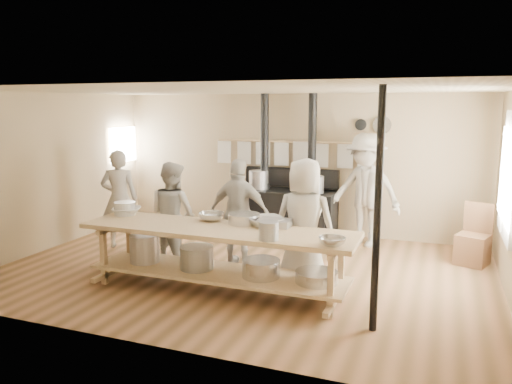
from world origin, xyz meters
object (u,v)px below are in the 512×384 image
chair (473,247)px  cook_far_left (119,199)px  cook_center (304,223)px  prep_table (217,252)px  stove (286,208)px  roasting_pan (275,223)px  cook_left (173,214)px  cook_by_window (365,190)px  cook_right (239,213)px

chair → cook_far_left: bearing=-149.0°
cook_center → chair: size_ratio=1.85×
prep_table → cook_far_left: (-2.42, 1.30, 0.31)m
chair → prep_table: bearing=-123.0°
stove → roasting_pan: size_ratio=6.25×
stove → cook_center: bearing=-67.7°
cook_left → cook_by_window: cook_by_window is taller
cook_right → chair: cook_right is taller
cook_center → cook_right: 1.21m
cook_right → roasting_pan: size_ratio=3.90×
prep_table → chair: size_ratio=3.87×
prep_table → cook_center: size_ratio=2.10×
cook_by_window → roasting_pan: bearing=-94.1°
stove → chair: 3.23m
cook_left → roasting_pan: size_ratio=3.80×
stove → chair: (3.16, -0.63, -0.25)m
cook_far_left → cook_center: cook_center is taller
cook_by_window → stove: bearing=-173.5°
cook_far_left → roasting_pan: cook_far_left is taller
prep_table → chair: chair is taller
cook_far_left → cook_left: cook_far_left is taller
cook_far_left → roasting_pan: 3.24m
cook_center → cook_right: size_ratio=1.06×
cook_by_window → roasting_pan: cook_by_window is taller
stove → cook_left: bearing=-114.9°
cook_left → cook_by_window: size_ratio=0.82×
prep_table → cook_far_left: cook_far_left is taller
cook_far_left → cook_by_window: size_ratio=0.86×
stove → cook_right: size_ratio=1.60×
cook_center → cook_far_left: bearing=-9.3°
stove → cook_left: stove is taller
cook_left → cook_right: 0.99m
cook_by_window → chair: 1.90m
stove → cook_by_window: 1.53m
cook_far_left → cook_by_window: 4.17m
prep_table → cook_by_window: (1.45, 2.85, 0.45)m
prep_table → cook_by_window: cook_by_window is taller
stove → cook_left: (-1.06, -2.29, 0.27)m
cook_left → chair: bearing=-138.8°
cook_center → cook_by_window: size_ratio=0.89×
stove → cook_right: 1.97m
cook_by_window → chair: cook_by_window is taller
cook_left → cook_right: (0.93, 0.34, 0.02)m
cook_far_left → cook_left: (1.36, -0.57, -0.04)m
cook_left → chair: 4.57m
chair → cook_right: bearing=-138.2°
cook_left → roasting_pan: (1.73, -0.40, 0.11)m
chair → roasting_pan: roasting_pan is taller
roasting_pan → cook_center: bearing=40.9°
prep_table → cook_by_window: 3.23m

